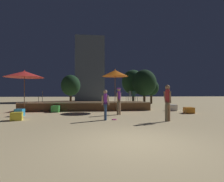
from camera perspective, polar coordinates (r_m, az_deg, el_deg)
ground_plane at (r=5.46m, az=7.44°, el=-16.26°), size 120.00×120.00×0.00m
wooden_deck at (r=15.65m, az=-8.26°, el=-4.79°), size 10.59×3.18×0.72m
patio_umbrella_0 at (r=14.06m, az=1.01°, el=5.81°), size 2.09×2.09×3.38m
patio_umbrella_1 at (r=14.83m, az=-26.68°, el=4.90°), size 2.83×2.83×3.20m
cube_seat_0 at (r=13.78m, az=23.81°, el=-5.78°), size 0.67×0.67×0.43m
cube_seat_1 at (r=12.54m, az=-27.94°, el=-6.22°), size 0.49×0.49×0.45m
cube_seat_2 at (r=15.34m, az=19.12°, el=-5.12°), size 0.69×0.69×0.50m
cube_seat_3 at (r=10.74m, az=-28.67°, el=-7.25°), size 0.67×0.67×0.43m
cube_seat_4 at (r=14.00m, az=-17.92°, el=-5.58°), size 0.59×0.59×0.49m
person_0 at (r=9.49m, az=17.69°, el=-3.05°), size 0.30×0.50×1.89m
person_1 at (r=11.80m, az=2.23°, el=-2.71°), size 0.40×0.42×1.81m
person_2 at (r=9.46m, az=-2.18°, el=-4.25°), size 0.43×0.29×1.63m
bistro_chair_0 at (r=15.87m, az=5.65°, el=-1.33°), size 0.48×0.48×0.90m
bistro_chair_1 at (r=15.72m, az=-22.01°, el=-1.30°), size 0.44×0.43×0.90m
bistro_chair_2 at (r=15.03m, az=7.29°, el=-1.37°), size 0.47×0.47×0.90m
frisbee_disc at (r=9.64m, az=0.77°, el=-9.27°), size 0.28×0.28×0.03m
background_tree_0 at (r=21.05m, az=10.50°, el=2.64°), size 2.83×2.83×4.22m
background_tree_1 at (r=23.90m, az=12.68°, el=1.09°), size 1.98×1.98×3.27m
background_tree_2 at (r=22.34m, az=-13.33°, el=1.78°), size 2.37×2.37×3.70m
background_tree_3 at (r=22.91m, az=6.88°, el=2.87°), size 2.90×2.90×4.46m
distant_building at (r=32.32m, az=-7.17°, el=6.93°), size 5.06×4.09×11.38m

